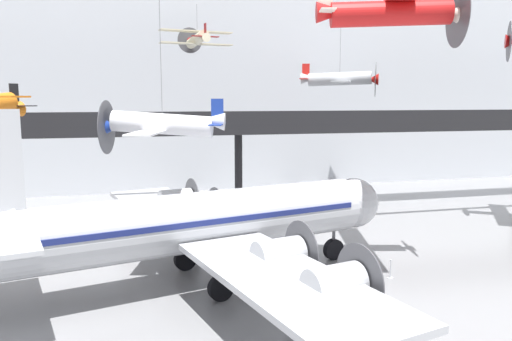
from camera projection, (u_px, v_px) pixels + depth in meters
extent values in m
plane|color=gray|center=(339.00, 308.00, 23.61)|extent=(260.00, 260.00, 0.00)
cube|color=silver|center=(217.00, 81.00, 54.61)|extent=(140.00, 3.00, 23.48)
cube|color=black|center=(241.00, 129.00, 43.57)|extent=(110.00, 3.20, 0.90)
cube|color=black|center=(244.00, 118.00, 41.94)|extent=(110.00, 0.12, 1.10)
cylinder|color=black|center=(239.00, 171.00, 45.04)|extent=(0.70, 0.70, 6.81)
cylinder|color=#B7BABF|center=(197.00, 222.00, 26.12)|extent=(19.41, 7.75, 3.14)
sphere|color=#B7BABF|center=(353.00, 203.00, 30.97)|extent=(3.08, 3.08, 3.08)
cube|color=navy|center=(197.00, 216.00, 26.08)|extent=(18.12, 7.48, 0.28)
cube|color=#B7BABF|center=(164.00, 206.00, 33.27)|extent=(7.34, 13.02, 0.28)
cube|color=#B7BABF|center=(284.00, 279.00, 19.80)|extent=(7.34, 13.02, 0.28)
cylinder|color=#B7BABF|center=(198.00, 211.00, 31.53)|extent=(2.54, 2.01, 1.51)
cylinder|color=#4C4C51|center=(215.00, 209.00, 32.10)|extent=(0.76, 2.79, 2.86)
cylinder|color=#B7BABF|center=(176.00, 200.00, 35.18)|extent=(2.54, 2.01, 1.51)
cylinder|color=#4C4C51|center=(192.00, 198.00, 35.75)|extent=(0.76, 2.79, 2.86)
cylinder|color=#B7BABF|center=(278.00, 255.00, 22.78)|extent=(2.54, 2.01, 1.51)
cylinder|color=#4C4C51|center=(301.00, 251.00, 23.35)|extent=(0.76, 2.79, 2.86)
cylinder|color=#B7BABF|center=(334.00, 284.00, 19.13)|extent=(2.54, 2.01, 1.51)
cylinder|color=#4C4C51|center=(359.00, 279.00, 19.70)|extent=(0.76, 2.79, 2.86)
cube|color=#B7BABF|center=(5.00, 232.00, 21.84)|extent=(4.38, 8.52, 0.20)
cylinder|color=#4C4C51|center=(334.00, 240.00, 30.60)|extent=(0.20, 0.20, 1.21)
cylinder|color=black|center=(333.00, 249.00, 30.69)|extent=(1.35, 0.69, 1.30)
cylinder|color=#4C4C51|center=(185.00, 249.00, 28.73)|extent=(0.20, 0.20, 1.21)
cylinder|color=black|center=(185.00, 259.00, 28.81)|extent=(1.35, 0.69, 1.30)
cylinder|color=#4C4C51|center=(221.00, 276.00, 24.34)|extent=(0.20, 0.20, 1.21)
cylinder|color=black|center=(221.00, 288.00, 24.43)|extent=(1.35, 0.69, 1.30)
cone|color=orange|center=(11.00, 110.00, 31.11)|extent=(1.73, 1.86, 1.12)
cube|color=black|center=(14.00, 95.00, 31.28)|extent=(0.45, 0.59, 1.39)
cube|color=black|center=(15.00, 106.00, 31.38)|extent=(2.83, 2.31, 0.06)
cylinder|color=red|center=(390.00, 14.00, 27.27)|extent=(6.68, 2.98, 1.52)
cone|color=silver|center=(453.00, 15.00, 27.24)|extent=(1.36, 1.45, 1.22)
cylinder|color=#4C4C51|center=(458.00, 15.00, 27.23)|extent=(0.94, 3.41, 3.52)
cone|color=red|center=(332.00, 12.00, 27.31)|extent=(2.01, 1.57, 1.19)
cube|color=red|center=(398.00, 1.00, 27.18)|extent=(4.06, 9.94, 0.10)
cube|color=silver|center=(325.00, 14.00, 27.33)|extent=(1.67, 3.60, 0.06)
cylinder|color=beige|center=(197.00, 39.00, 44.29)|extent=(1.58, 4.49, 1.22)
cone|color=maroon|center=(190.00, 40.00, 46.35)|extent=(0.91, 0.84, 0.81)
cylinder|color=#4C4C51|center=(190.00, 40.00, 46.49)|extent=(2.32, 0.41, 2.35)
cone|color=beige|center=(204.00, 39.00, 42.38)|extent=(0.95, 1.33, 0.85)
cube|color=beige|center=(196.00, 32.00, 44.43)|extent=(6.66, 2.08, 0.10)
cube|color=beige|center=(196.00, 44.00, 44.59)|extent=(6.66, 2.08, 0.10)
cube|color=maroon|center=(205.00, 30.00, 42.04)|extent=(0.14, 0.53, 1.08)
cube|color=maroon|center=(205.00, 36.00, 42.12)|extent=(2.40, 0.89, 0.06)
cylinder|color=slate|center=(197.00, 19.00, 44.04)|extent=(0.04, 0.04, 2.59)
cone|color=red|center=(512.00, 41.00, 37.85)|extent=(1.36, 1.40, 1.05)
cylinder|color=#4C4C51|center=(509.00, 42.00, 37.93)|extent=(1.73, 2.55, 3.04)
cylinder|color=silver|center=(340.00, 79.00, 49.25)|extent=(6.05, 4.10, 1.45)
cone|color=red|center=(373.00, 79.00, 48.44)|extent=(1.45, 1.50, 1.15)
cylinder|color=#4C4C51|center=(376.00, 79.00, 48.39)|extent=(1.63, 2.93, 3.32)
cone|color=silver|center=(309.00, 78.00, 49.99)|extent=(2.00, 1.76, 1.13)
cube|color=silver|center=(343.00, 83.00, 49.21)|extent=(5.80, 8.89, 0.10)
cube|color=red|center=(306.00, 71.00, 49.99)|extent=(0.69, 0.41, 1.53)
cube|color=red|center=(306.00, 79.00, 50.10)|extent=(2.26, 3.27, 0.06)
cylinder|color=slate|center=(340.00, 43.00, 48.75)|extent=(0.04, 0.04, 5.64)
cylinder|color=silver|center=(162.00, 124.00, 29.04)|extent=(6.03, 2.77, 1.58)
cone|color=navy|center=(110.00, 127.00, 29.16)|extent=(1.23, 1.32, 1.09)
cylinder|color=#4C4C51|center=(107.00, 127.00, 29.17)|extent=(0.89, 3.05, 3.16)
cone|color=silver|center=(211.00, 121.00, 28.93)|extent=(1.85, 1.44, 1.13)
cube|color=silver|center=(157.00, 130.00, 29.10)|extent=(3.77, 8.92, 0.10)
cube|color=navy|center=(217.00, 111.00, 28.85)|extent=(0.70, 0.25, 1.46)
cube|color=navy|center=(217.00, 124.00, 28.95)|extent=(1.54, 3.24, 0.06)
cylinder|color=slate|center=(160.00, 35.00, 28.32)|extent=(0.04, 0.04, 8.91)
cylinder|color=#B2B5BA|center=(390.00, 278.00, 27.58)|extent=(0.36, 0.36, 0.04)
cylinder|color=#B2B5BA|center=(390.00, 269.00, 27.51)|extent=(0.07, 0.07, 0.95)
sphere|color=#B2B5BA|center=(391.00, 260.00, 27.43)|extent=(0.10, 0.10, 0.10)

